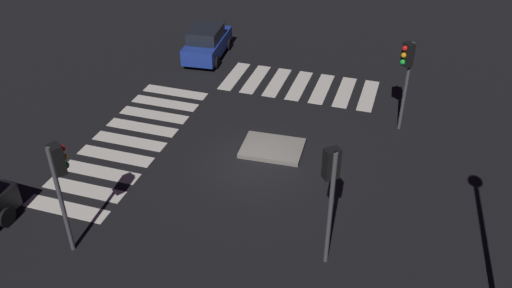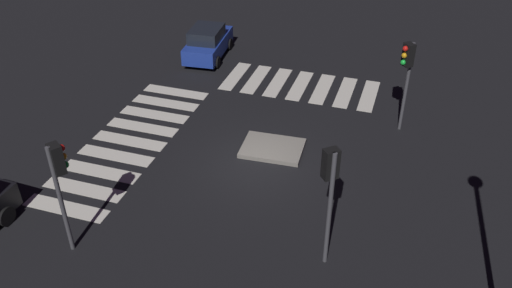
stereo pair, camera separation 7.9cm
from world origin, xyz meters
name	(u,v)px [view 2 (the right image)]	position (x,y,z in m)	size (l,w,h in m)	color
ground_plane	(256,165)	(0.00, 0.00, 0.00)	(80.00, 80.00, 0.00)	black
traffic_island	(272,148)	(-0.32, -1.21, 0.09)	(2.60, 2.01, 0.18)	gray
car_blue	(208,43)	(5.65, -8.90, 0.87)	(2.20, 4.19, 1.77)	#1E389E
traffic_light_south	(407,66)	(-5.03, -4.43, 3.06)	(0.53, 0.54, 4.03)	#47474C
traffic_light_north	(59,172)	(4.16, 6.12, 3.01)	(0.54, 0.53, 3.96)	#47474C
traffic_light_west	(330,179)	(-3.57, 4.15, 3.14)	(0.54, 0.53, 4.15)	#47474C
crosswalk_near	(300,86)	(0.00, -7.14, 0.01)	(7.60, 3.20, 0.02)	silver
crosswalk_side	(130,141)	(5.63, 0.00, 0.01)	(3.20, 9.90, 0.02)	silver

